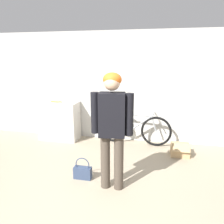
{
  "coord_description": "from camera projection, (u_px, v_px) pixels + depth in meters",
  "views": [
    {
      "loc": [
        0.88,
        -2.22,
        1.97
      ],
      "look_at": [
        0.26,
        0.78,
        1.22
      ],
      "focal_mm": 35.0,
      "sensor_mm": 36.0,
      "label": 1
    }
  ],
  "objects": [
    {
      "name": "ground_plane",
      "position": [
        80.0,
        219.0,
        2.75
      ],
      "size": [
        14.0,
        14.0,
        0.0
      ],
      "primitive_type": "plane",
      "color": "tan"
    },
    {
      "name": "wall_back",
      "position": [
        120.0,
        87.0,
        5.23
      ],
      "size": [
        8.0,
        0.07,
        2.6
      ],
      "color": "silver",
      "rests_on": "ground_plane"
    },
    {
      "name": "side_shelf",
      "position": [
        60.0,
        121.0,
        5.43
      ],
      "size": [
        0.94,
        0.51,
        0.93
      ],
      "color": "beige",
      "rests_on": "ground_plane"
    },
    {
      "name": "person",
      "position": [
        112.0,
        121.0,
        3.18
      ],
      "size": [
        0.63,
        0.3,
        1.78
      ],
      "rotation": [
        0.0,
        0.0,
        0.13
      ],
      "color": "#4C4238",
      "rests_on": "ground_plane"
    },
    {
      "name": "bicycle",
      "position": [
        134.0,
        129.0,
        5.12
      ],
      "size": [
        1.72,
        0.46,
        0.77
      ],
      "rotation": [
        0.0,
        0.0,
        -0.07
      ],
      "color": "black",
      "rests_on": "ground_plane"
    },
    {
      "name": "banana",
      "position": [
        57.0,
        102.0,
        5.31
      ],
      "size": [
        0.33,
        0.09,
        0.04
      ],
      "color": "#EAD64C",
      "rests_on": "side_shelf"
    },
    {
      "name": "handbag",
      "position": [
        83.0,
        172.0,
        3.66
      ],
      "size": [
        0.3,
        0.12,
        0.38
      ],
      "color": "#334260",
      "rests_on": "ground_plane"
    },
    {
      "name": "cardboard_box",
      "position": [
        180.0,
        150.0,
        4.55
      ],
      "size": [
        0.37,
        0.39,
        0.3
      ],
      "color": "tan",
      "rests_on": "ground_plane"
    }
  ]
}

